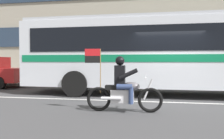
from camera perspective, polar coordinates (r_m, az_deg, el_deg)
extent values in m
plane|color=#3D3D3F|center=(9.36, 13.00, -6.83)|extent=(60.00, 60.00, 0.00)
cube|color=#A39E93|center=(14.41, 12.28, -3.42)|extent=(28.00, 3.80, 0.15)
cube|color=silver|center=(8.77, 13.14, -7.41)|extent=(26.60, 0.14, 0.01)
cube|color=gray|center=(16.92, 12.21, 12.44)|extent=(28.00, 0.80, 9.01)
cube|color=#233347|center=(16.30, 12.21, 8.04)|extent=(25.76, 0.10, 1.40)
cube|color=silver|center=(10.46, 14.33, 3.59)|extent=(12.62, 2.74, 2.70)
cube|color=black|center=(10.49, 14.36, 6.59)|extent=(11.61, 2.76, 0.96)
cube|color=#0F7247|center=(10.46, 14.32, 2.50)|extent=(12.37, 2.76, 0.28)
cube|color=#ADB1BA|center=(10.60, 14.40, 11.23)|extent=(12.36, 2.60, 0.16)
cylinder|color=black|center=(9.87, -8.57, -3.30)|extent=(1.04, 0.30, 1.04)
torus|color=black|center=(6.93, 8.86, -7.04)|extent=(0.69, 0.13, 0.69)
torus|color=black|center=(7.05, -3.09, -6.86)|extent=(0.69, 0.13, 0.69)
cube|color=silver|center=(6.94, 2.42, -6.17)|extent=(0.65, 0.32, 0.36)
ellipsoid|color=#59565B|center=(6.89, 4.50, -3.89)|extent=(0.49, 0.31, 0.24)
cube|color=black|center=(6.93, 0.77, -4.17)|extent=(0.57, 0.29, 0.12)
cylinder|color=silver|center=(6.89, 8.38, -4.57)|extent=(0.28, 0.07, 0.58)
cylinder|color=silver|center=(6.86, 7.72, -1.91)|extent=(0.08, 0.64, 0.04)
cylinder|color=silver|center=(6.82, -0.23, -6.73)|extent=(0.55, 0.12, 0.09)
cube|color=black|center=(6.89, 1.85, -1.38)|extent=(0.30, 0.38, 0.56)
sphere|color=black|center=(6.88, 1.85, 2.04)|extent=(0.26, 0.26, 0.26)
cylinder|color=navy|center=(7.08, 3.13, -3.72)|extent=(0.43, 0.17, 0.15)
cylinder|color=navy|center=(7.09, 4.58, -5.66)|extent=(0.13, 0.13, 0.46)
cylinder|color=navy|center=(6.72, 2.88, -4.03)|extent=(0.43, 0.17, 0.15)
cylinder|color=navy|center=(6.74, 4.41, -6.07)|extent=(0.13, 0.13, 0.46)
cylinder|color=black|center=(7.06, 3.95, -0.97)|extent=(0.52, 0.14, 0.32)
cylinder|color=black|center=(6.67, 3.73, -1.15)|extent=(0.52, 0.14, 0.32)
cylinder|color=olive|center=(6.96, -2.70, -0.31)|extent=(0.02, 0.02, 1.25)
cube|color=red|center=(7.00, -4.56, 3.99)|extent=(0.44, 0.04, 0.20)
cube|color=black|center=(7.00, -4.56, 2.36)|extent=(0.44, 0.04, 0.20)
cylinder|color=black|center=(13.57, -24.64, -2.86)|extent=(0.64, 0.22, 0.64)
cylinder|color=gold|center=(13.32, 2.86, -2.25)|extent=(0.22, 0.22, 0.58)
sphere|color=gold|center=(13.30, 2.87, -0.70)|extent=(0.20, 0.20, 0.20)
cylinder|color=gold|center=(13.18, 2.78, -2.17)|extent=(0.09, 0.10, 0.09)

